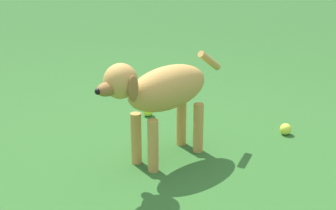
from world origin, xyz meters
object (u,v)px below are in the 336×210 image
Objects in this scene: dog at (161,92)px; tennis_ball_1 at (286,129)px; water_bowl at (149,86)px; tennis_ball_0 at (148,111)px.

dog is 0.85m from tennis_ball_1.
tennis_ball_1 is at bearing 55.10° from water_bowl.
water_bowl is (-0.66, -0.95, -0.00)m from tennis_ball_1.
dog is 10.51× the size of tennis_ball_1.
dog reaches higher than tennis_ball_1.
dog is 10.51× the size of tennis_ball_0.
tennis_ball_0 is 1.00× the size of tennis_ball_1.
tennis_ball_1 is (0.15, 0.84, 0.00)m from tennis_ball_0.
tennis_ball_1 is at bearing 80.19° from tennis_ball_0.
water_bowl is at bearing -167.94° from tennis_ball_0.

